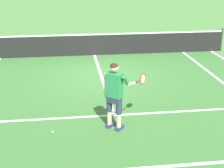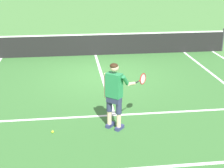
{
  "view_description": "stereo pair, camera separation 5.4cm",
  "coord_description": "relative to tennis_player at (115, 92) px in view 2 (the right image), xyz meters",
  "views": [
    {
      "loc": [
        -1.17,
        -11.73,
        3.96
      ],
      "look_at": [
        -0.11,
        -3.73,
        1.05
      ],
      "focal_mm": 54.56,
      "sensor_mm": 36.0,
      "label": 1
    },
    {
      "loc": [
        -1.12,
        -11.74,
        3.96
      ],
      "look_at": [
        -0.11,
        -3.73,
        1.05
      ],
      "focal_mm": 54.56,
      "sensor_mm": 36.0,
      "label": 2
    }
  ],
  "objects": [
    {
      "name": "line_service",
      "position": [
        0.08,
        0.76,
        -0.99
      ],
      "size": [
        8.23,
        0.1,
        0.01
      ],
      "primitive_type": "cube",
      "color": "white",
      "rests_on": "ground"
    },
    {
      "name": "court_inner_surface",
      "position": [
        0.08,
        2.66,
        -0.99
      ],
      "size": [
        10.98,
        9.39,
        0.0
      ],
      "primitive_type": "cube",
      "color": "#387033",
      "rests_on": "ground"
    },
    {
      "name": "tennis_player",
      "position": [
        0.0,
        0.0,
        0.0
      ],
      "size": [
        1.13,
        0.79,
        1.71
      ],
      "color": "navy",
      "rests_on": "ground"
    },
    {
      "name": "tennis_ball_near_feet",
      "position": [
        -1.55,
        -0.06,
        -0.96
      ],
      "size": [
        0.07,
        0.07,
        0.07
      ],
      "primitive_type": "sphere",
      "color": "#CCE02D",
      "rests_on": "ground"
    },
    {
      "name": "tennis_net",
      "position": [
        0.08,
        7.16,
        -0.49
      ],
      "size": [
        11.96,
        0.08,
        1.07
      ],
      "color": "#333338",
      "rests_on": "ground"
    },
    {
      "name": "line_centre_service",
      "position": [
        0.08,
        3.96,
        -0.99
      ],
      "size": [
        0.1,
        6.4,
        0.01
      ],
      "primitive_type": "cube",
      "color": "white",
      "rests_on": "ground"
    },
    {
      "name": "ground_plane",
      "position": [
        0.08,
        4.11,
        -0.99
      ],
      "size": [
        80.0,
        80.0,
        0.0
      ],
      "primitive_type": "plane",
      "color": "#477F3D"
    }
  ]
}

